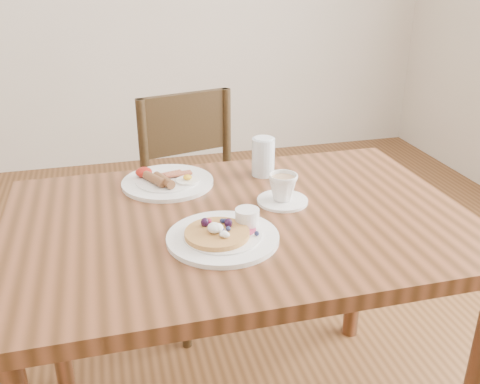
{
  "coord_description": "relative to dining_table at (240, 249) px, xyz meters",
  "views": [
    {
      "loc": [
        -0.32,
        -1.2,
        1.38
      ],
      "look_at": [
        0.0,
        0.0,
        0.82
      ],
      "focal_mm": 40.0,
      "sensor_mm": 36.0,
      "label": 1
    }
  ],
  "objects": [
    {
      "name": "water_glass",
      "position": [
        0.14,
        0.26,
        0.16
      ],
      "size": [
        0.07,
        0.07,
        0.12
      ],
      "primitive_type": "cylinder",
      "color": "silver",
      "rests_on": "dining_table"
    },
    {
      "name": "dining_table",
      "position": [
        0.0,
        0.0,
        0.0
      ],
      "size": [
        1.2,
        0.8,
        0.75
      ],
      "color": "brown",
      "rests_on": "ground"
    },
    {
      "name": "teacup_saucer",
      "position": [
        0.14,
        0.06,
        0.13
      ],
      "size": [
        0.14,
        0.14,
        0.08
      ],
      "color": "white",
      "rests_on": "dining_table"
    },
    {
      "name": "pancake_plate",
      "position": [
        -0.07,
        -0.11,
        0.11
      ],
      "size": [
        0.27,
        0.27,
        0.06
      ],
      "color": "white",
      "rests_on": "dining_table"
    },
    {
      "name": "breakfast_plate",
      "position": [
        -0.16,
        0.26,
        0.11
      ],
      "size": [
        0.27,
        0.27,
        0.04
      ],
      "color": "white",
      "rests_on": "dining_table"
    },
    {
      "name": "chair_far",
      "position": [
        0.02,
        0.7,
        -0.16
      ],
      "size": [
        0.51,
        0.51,
        0.88
      ],
      "rotation": [
        0.0,
        0.0,
        3.38
      ],
      "color": "#342312",
      "rests_on": "ground"
    }
  ]
}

